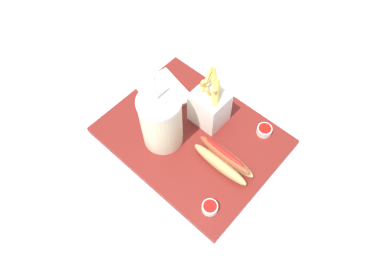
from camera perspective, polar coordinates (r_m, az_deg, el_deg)
name	(u,v)px	position (r m, az deg, el deg)	size (l,w,h in m)	color
ground_plane	(192,140)	(0.89, 0.00, -2.05)	(2.40, 2.40, 0.02)	silver
food_tray	(192,136)	(0.87, 0.00, -1.39)	(0.42, 0.33, 0.02)	maroon
soda_cup	(161,121)	(0.80, -5.08, 1.20)	(0.10, 0.10, 0.23)	beige
fries_basket	(208,106)	(0.85, 2.68, 3.71)	(0.08, 0.08, 0.17)	white
hot_dog_1	(223,159)	(0.81, 5.20, -5.12)	(0.15, 0.05, 0.06)	tan
ketchup_cup_1	(264,130)	(0.88, 11.82, -0.34)	(0.04, 0.04, 0.02)	white
ketchup_cup_2	(210,207)	(0.77, 2.95, -12.91)	(0.04, 0.04, 0.02)	white
napkin_stack	(164,92)	(0.94, -4.71, 5.93)	(0.13, 0.11, 0.01)	white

